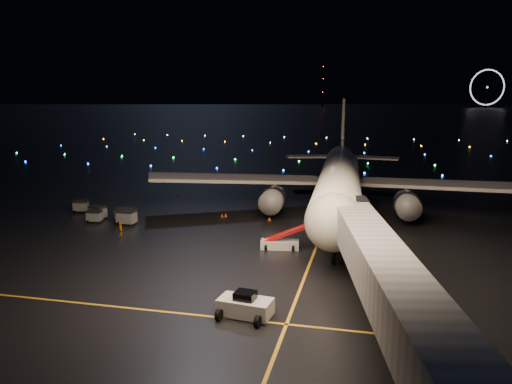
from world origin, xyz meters
TOP-DOWN VIEW (x-y plane):
  - ground at (0.00, 300.00)m, footprint 2000.00×2000.00m
  - lane_centre at (12.00, 15.00)m, footprint 0.25×80.00m
  - lane_cross at (-5.00, -10.00)m, footprint 60.00×0.25m
  - airliner at (13.13, 26.90)m, footprint 55.98×53.42m
  - pushback_tug at (8.84, -9.27)m, footprint 4.09×2.51m
  - belt_loader at (8.33, 7.32)m, footprint 5.99×2.39m
  - crew_c at (-10.28, 8.05)m, footprint 0.62×0.98m
  - safety_cone_0 at (4.85, 18.87)m, footprint 0.46×0.46m
  - safety_cone_1 at (-1.17, 19.51)m, footprint 0.49×0.49m
  - safety_cone_2 at (-1.59, 19.22)m, footprint 0.49×0.49m
  - safety_cone_3 at (-12.14, 30.34)m, footprint 0.49×0.49m
  - ferris_wheel at (170.00, 720.00)m, footprint 49.33×16.80m
  - radio_mast at (-60.00, 740.00)m, footprint 1.80×1.80m
  - taxiway_lights at (0.00, 106.00)m, footprint 164.00×92.00m
  - baggage_cart_0 at (-12.07, 12.93)m, footprint 2.27×1.65m
  - baggage_cart_1 at (-17.13, 14.76)m, footprint 2.28×1.85m
  - baggage_cart_2 at (-12.89, 13.94)m, footprint 2.12×1.50m
  - baggage_cart_3 at (-16.59, 13.06)m, footprint 1.86×1.38m
  - baggage_cart_4 at (-21.47, 17.78)m, footprint 2.17×1.78m

SIDE VIEW (x-z plane):
  - ground at x=0.00m, z-range 0.00..0.00m
  - lane_centre at x=12.00m, z-range 0.00..0.02m
  - lane_cross at x=-5.00m, z-range 0.00..0.02m
  - taxiway_lights at x=0.00m, z-range 0.00..0.36m
  - safety_cone_1 at x=-1.17m, z-range 0.00..0.48m
  - safety_cone_2 at x=-1.59m, z-range 0.00..0.48m
  - safety_cone_0 at x=4.85m, z-range 0.00..0.50m
  - safety_cone_3 at x=-12.14m, z-range 0.00..0.53m
  - baggage_cart_3 at x=-16.59m, z-range 0.00..1.50m
  - crew_c at x=-10.28m, z-range 0.00..1.55m
  - baggage_cart_4 at x=-21.47m, z-range 0.00..1.60m
  - baggage_cart_1 at x=-17.13m, z-range 0.00..1.70m
  - baggage_cart_2 at x=-12.89m, z-range 0.00..1.79m
  - pushback_tug at x=8.84m, z-range 0.00..1.84m
  - baggage_cart_0 at x=-12.07m, z-range 0.00..1.85m
  - belt_loader at x=8.33m, z-range 0.00..2.82m
  - airliner at x=13.13m, z-range 0.00..15.21m
  - ferris_wheel at x=170.00m, z-range 0.00..52.00m
  - radio_mast at x=-60.00m, z-range 0.00..64.00m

